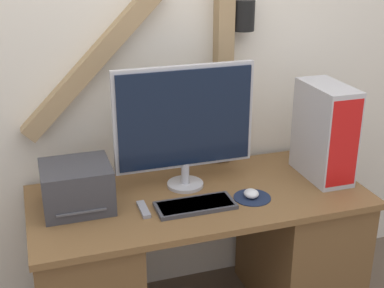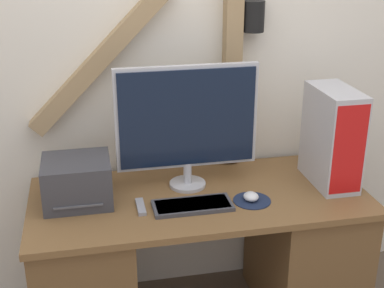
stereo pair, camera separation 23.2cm
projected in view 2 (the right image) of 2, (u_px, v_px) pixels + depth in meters
wall_back at (185, 33)px, 2.53m from camera, size 6.40×0.15×2.76m
desk at (199, 258)px, 2.55m from camera, size 1.52×0.68×0.70m
monitor at (187, 121)px, 2.39m from camera, size 0.65×0.17×0.57m
keyboard at (193, 205)px, 2.31m from camera, size 0.34×0.15×0.02m
mousepad at (252, 201)px, 2.36m from camera, size 0.17×0.17×0.00m
mouse at (251, 196)px, 2.36m from camera, size 0.07×0.07×0.04m
computer_tower at (332, 137)px, 2.46m from camera, size 0.17×0.34×0.46m
printer at (77, 181)px, 2.33m from camera, size 0.29×0.27×0.20m
remote_control at (141, 207)px, 2.30m from camera, size 0.03×0.14×0.02m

